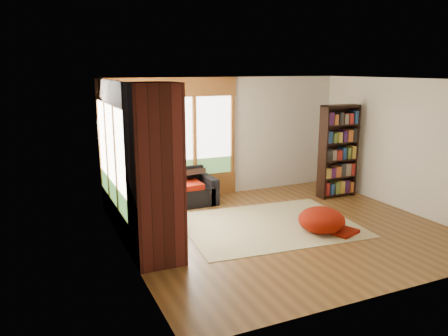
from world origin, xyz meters
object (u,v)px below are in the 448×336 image
object	(u,v)px
sectional_sofa	(151,200)
dog_brindle	(160,181)
dog_tan	(156,174)
bookshelf	(338,151)
brick_chimney	(155,175)
pouf	(322,219)
area_rug	(269,225)

from	to	relation	value
sectional_sofa	dog_brindle	distance (m)	0.62
sectional_sofa	dog_tan	world-z (taller)	dog_tan
sectional_sofa	bookshelf	world-z (taller)	bookshelf
brick_chimney	dog_tan	world-z (taller)	brick_chimney
dog_brindle	brick_chimney	bearing A→B (deg)	153.47
dog_brindle	pouf	bearing A→B (deg)	-134.27
area_rug	dog_brindle	world-z (taller)	dog_brindle
area_rug	bookshelf	world-z (taller)	bookshelf
area_rug	bookshelf	distance (m)	2.69
pouf	dog_tan	xyz separation A→B (m)	(-2.33, 2.12, 0.58)
brick_chimney	dog_tan	xyz separation A→B (m)	(0.57, 2.08, -0.50)
dog_tan	bookshelf	bearing A→B (deg)	-46.03
area_rug	dog_tan	bearing A→B (deg)	139.02
pouf	dog_brindle	world-z (taller)	dog_brindle
brick_chimney	pouf	bearing A→B (deg)	-0.89
brick_chimney	sectional_sofa	distance (m)	2.32
pouf	dog_tan	distance (m)	3.20
area_rug	brick_chimney	bearing A→B (deg)	-164.62
area_rug	dog_tan	xyz separation A→B (m)	(-1.68, 1.46, 0.80)
area_rug	dog_brindle	xyz separation A→B (m)	(-1.72, 1.03, 0.77)
brick_chimney	bookshelf	size ratio (longest dim) A/B	1.29
bookshelf	dog_tan	bearing A→B (deg)	173.49
sectional_sofa	pouf	world-z (taller)	sectional_sofa
brick_chimney	pouf	distance (m)	3.10
pouf	dog_tan	world-z (taller)	dog_tan
area_rug	bookshelf	bearing A→B (deg)	23.74
pouf	dog_brindle	size ratio (longest dim) A/B	0.86
area_rug	pouf	bearing A→B (deg)	-45.57
area_rug	dog_brindle	distance (m)	2.15
sectional_sofa	dog_brindle	xyz separation A→B (m)	(0.09, -0.39, 0.47)
sectional_sofa	area_rug	size ratio (longest dim) A/B	0.72
bookshelf	dog_brindle	xyz separation A→B (m)	(-4.01, 0.03, -0.24)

